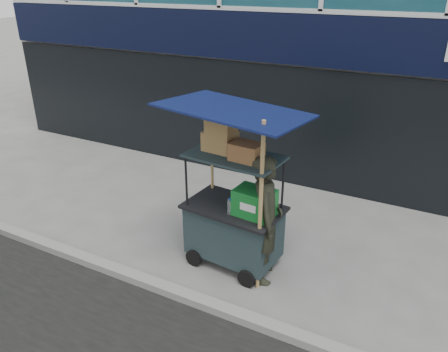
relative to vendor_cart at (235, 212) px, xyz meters
The scene contains 4 objects.
ground 1.23m from the vendor_cart, 81.13° to the right, with size 80.00×80.00×0.00m, color slate.
curb 1.34m from the vendor_cart, 82.78° to the right, with size 80.00×0.18×0.12m, color gray.
vendor_cart is the anchor object (origin of this frame).
vendor_man 0.53m from the vendor_cart, 10.42° to the right, with size 0.69×0.45×1.88m, color #26281D.
Camera 1 is at (2.28, -4.06, 3.97)m, focal length 35.00 mm.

